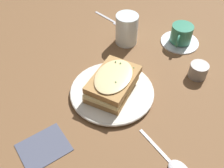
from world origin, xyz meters
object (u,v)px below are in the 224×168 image
at_px(dinner_plate, 112,92).
at_px(napkin, 44,147).
at_px(sandwich, 113,83).
at_px(condiment_pot, 198,71).
at_px(spoon, 176,167).
at_px(water_glass, 127,29).
at_px(teacup_with_saucer, 181,36).
at_px(fork, 115,22).

distance_m(dinner_plate, napkin, 0.24).
distance_m(dinner_plate, sandwich, 0.04).
bearing_deg(dinner_plate, condiment_pot, -21.97).
bearing_deg(spoon, water_glass, -113.84).
xyz_separation_m(teacup_with_saucer, spoon, (-0.35, -0.31, -0.02)).
bearing_deg(fork, spoon, 57.29).
bearing_deg(napkin, water_glass, 25.00).
relative_size(sandwich, spoon, 1.13).
height_order(teacup_with_saucer, fork, teacup_with_saucer).
distance_m(sandwich, napkin, 0.25).
bearing_deg(water_glass, fork, 70.48).
height_order(dinner_plate, spoon, dinner_plate).
distance_m(water_glass, fork, 0.14).
xyz_separation_m(teacup_with_saucer, fork, (-0.10, 0.24, -0.03)).
bearing_deg(fork, sandwich, 42.87).
bearing_deg(sandwich, napkin, -171.46).
height_order(spoon, napkin, spoon).
bearing_deg(napkin, condiment_pot, -7.53).
relative_size(water_glass, fork, 0.61).
xyz_separation_m(dinner_plate, napkin, (-0.24, -0.04, -0.01)).
bearing_deg(condiment_pot, dinner_plate, 158.03).
distance_m(sandwich, fork, 0.36).
height_order(sandwich, napkin, sandwich).
xyz_separation_m(sandwich, teacup_with_saucer, (0.33, 0.04, -0.02)).
bearing_deg(teacup_with_saucer, condiment_pot, 29.04).
relative_size(sandwich, water_glass, 1.78).
distance_m(dinner_plate, condiment_pot, 0.27).
bearing_deg(spoon, dinner_plate, -92.63).
relative_size(teacup_with_saucer, condiment_pot, 2.39).
bearing_deg(teacup_with_saucer, water_glass, -70.95).
bearing_deg(sandwich, spoon, -95.13).
relative_size(sandwich, fork, 1.09).
bearing_deg(water_glass, condiment_pot, -76.32).
relative_size(teacup_with_saucer, spoon, 0.79).
bearing_deg(dinner_plate, sandwich, -16.62).
xyz_separation_m(fork, condiment_pot, (0.02, -0.38, 0.02)).
bearing_deg(condiment_pot, napkin, 172.47).
distance_m(fork, condiment_pot, 0.38).
relative_size(dinner_plate, fork, 1.41).
distance_m(teacup_with_saucer, condiment_pot, 0.17).
xyz_separation_m(fork, napkin, (-0.47, -0.32, 0.00)).
relative_size(fork, condiment_pot, 3.11).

